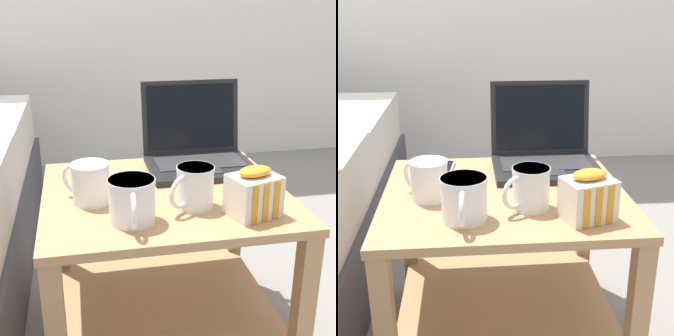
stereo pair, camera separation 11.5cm
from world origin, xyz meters
The scene contains 7 objects.
bedside_table centered at (0.00, 0.00, 0.30)m, with size 0.63×0.56×0.46m.
laptop centered at (0.13, 0.18, 0.51)m, with size 0.30×0.27×0.24m.
mug_front_left centered at (-0.10, -0.16, 0.52)m, with size 0.11×0.15×0.10m.
mug_front_right centered at (-0.19, -0.03, 0.52)m, with size 0.12×0.11×0.10m.
mug_mid_center centered at (0.05, -0.11, 0.52)m, with size 0.12×0.10×0.10m.
snack_bag centered at (0.17, -0.17, 0.52)m, with size 0.13×0.12×0.12m.
cell_phone centered at (-0.18, 0.17, 0.47)m, with size 0.09×0.15×0.01m.
Camera 1 is at (-0.21, -1.10, 0.94)m, focal length 50.00 mm.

